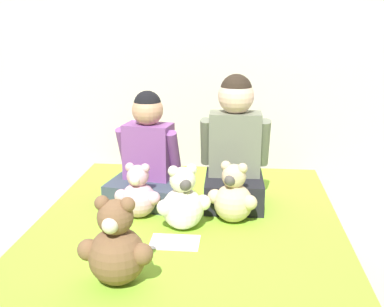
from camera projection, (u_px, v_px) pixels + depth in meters
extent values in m
cube|color=beige|center=(205.00, 38.00, 3.01)|extent=(8.00, 0.06, 2.50)
cube|color=#2D2D33|center=(185.00, 298.00, 2.21)|extent=(1.44, 2.03, 0.26)
cube|color=white|center=(185.00, 257.00, 2.16)|extent=(1.41, 1.99, 0.16)
cube|color=#8CC633|center=(185.00, 237.00, 2.13)|extent=(1.42, 2.01, 0.03)
cube|color=#384251|center=(146.00, 191.00, 2.49)|extent=(0.41, 0.37, 0.12)
cube|color=#7F4789|center=(149.00, 151.00, 2.48)|extent=(0.26, 0.19, 0.28)
sphere|color=tan|center=(148.00, 110.00, 2.42)|extent=(0.16, 0.16, 0.16)
sphere|color=black|center=(147.00, 104.00, 2.41)|extent=(0.14, 0.14, 0.14)
cylinder|color=#7F4789|center=(124.00, 148.00, 2.51)|extent=(0.08, 0.14, 0.23)
cylinder|color=#7F4789|center=(174.00, 152.00, 2.44)|extent=(0.08, 0.14, 0.23)
cube|color=black|center=(234.00, 191.00, 2.44)|extent=(0.30, 0.34, 0.15)
cube|color=slate|center=(235.00, 144.00, 2.43)|extent=(0.26, 0.15, 0.32)
sphere|color=beige|center=(236.00, 96.00, 2.36)|extent=(0.18, 0.18, 0.18)
sphere|color=#2D2319|center=(236.00, 90.00, 2.35)|extent=(0.16, 0.16, 0.16)
cylinder|color=slate|center=(206.00, 142.00, 2.44)|extent=(0.06, 0.14, 0.26)
cylinder|color=slate|center=(264.00, 143.00, 2.41)|extent=(0.06, 0.14, 0.26)
sphere|color=#DBA3B2|center=(138.00, 200.00, 2.30)|extent=(0.17, 0.17, 0.17)
sphere|color=#DBA3B2|center=(138.00, 176.00, 2.26)|extent=(0.10, 0.10, 0.10)
sphere|color=white|center=(135.00, 180.00, 2.22)|extent=(0.05, 0.05, 0.05)
sphere|color=#DBA3B2|center=(130.00, 167.00, 2.26)|extent=(0.04, 0.04, 0.04)
sphere|color=#DBA3B2|center=(145.00, 168.00, 2.24)|extent=(0.04, 0.04, 0.04)
sphere|color=#DBA3B2|center=(121.00, 196.00, 2.29)|extent=(0.06, 0.06, 0.06)
sphere|color=#DBA3B2|center=(154.00, 198.00, 2.26)|extent=(0.06, 0.06, 0.06)
sphere|color=#D1B78E|center=(233.00, 203.00, 2.24)|extent=(0.18, 0.18, 0.18)
sphere|color=#D1B78E|center=(234.00, 176.00, 2.21)|extent=(0.11, 0.11, 0.11)
sphere|color=#4C4742|center=(230.00, 180.00, 2.17)|extent=(0.05, 0.05, 0.05)
sphere|color=#D1B78E|center=(226.00, 166.00, 2.21)|extent=(0.05, 0.05, 0.05)
sphere|color=#D1B78E|center=(243.00, 168.00, 2.18)|extent=(0.05, 0.05, 0.05)
sphere|color=#D1B78E|center=(215.00, 196.00, 2.26)|extent=(0.07, 0.07, 0.07)
sphere|color=#D1B78E|center=(250.00, 202.00, 2.18)|extent=(0.07, 0.07, 0.07)
sphere|color=silver|center=(183.00, 208.00, 2.17)|extent=(0.19, 0.19, 0.19)
sphere|color=silver|center=(183.00, 180.00, 2.13)|extent=(0.12, 0.12, 0.12)
sphere|color=#4C4742|center=(186.00, 185.00, 2.09)|extent=(0.05, 0.05, 0.05)
sphere|color=silver|center=(173.00, 171.00, 2.10)|extent=(0.05, 0.05, 0.05)
sphere|color=silver|center=(192.00, 169.00, 2.13)|extent=(0.05, 0.05, 0.05)
sphere|color=silver|center=(165.00, 208.00, 2.11)|extent=(0.07, 0.07, 0.07)
sphere|color=silver|center=(203.00, 203.00, 2.17)|extent=(0.07, 0.07, 0.07)
sphere|color=brown|center=(117.00, 256.00, 1.72)|extent=(0.21, 0.21, 0.21)
sphere|color=brown|center=(115.00, 217.00, 1.68)|extent=(0.13, 0.13, 0.13)
sphere|color=beige|center=(110.00, 225.00, 1.63)|extent=(0.06, 0.06, 0.06)
sphere|color=brown|center=(102.00, 203.00, 1.67)|extent=(0.05, 0.05, 0.05)
sphere|color=brown|center=(128.00, 205.00, 1.65)|extent=(0.05, 0.05, 0.05)
sphere|color=brown|center=(88.00, 250.00, 1.71)|extent=(0.08, 0.08, 0.08)
sphere|color=brown|center=(142.00, 254.00, 1.67)|extent=(0.08, 0.08, 0.08)
cube|color=white|center=(175.00, 242.00, 2.05)|extent=(0.21, 0.15, 0.00)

